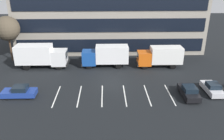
{
  "coord_description": "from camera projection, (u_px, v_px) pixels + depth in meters",
  "views": [
    {
      "loc": [
        -0.91,
        -28.46,
        13.86
      ],
      "look_at": [
        -0.05,
        1.48,
        1.4
      ],
      "focal_mm": 37.27,
      "sensor_mm": 36.0,
      "label": 1
    }
  ],
  "objects": [
    {
      "name": "box_truck_orange",
      "position": [
        160.0,
        56.0,
        36.65
      ],
      "size": [
        7.08,
        2.34,
        3.28
      ],
      "color": "#D85914",
      "rests_on": "ground_plane"
    },
    {
      "name": "bare_tree",
      "position": [
        7.0,
        28.0,
        38.03
      ],
      "size": [
        4.04,
        4.04,
        7.58
      ],
      "color": "#473323",
      "rests_on": "ground_plane"
    },
    {
      "name": "lot_markings",
      "position": [
        113.0,
        95.0,
        28.58
      ],
      "size": [
        14.14,
        5.4,
        0.01
      ],
      "color": "silver",
      "rests_on": "ground_plane"
    },
    {
      "name": "box_truck_blue",
      "position": [
        106.0,
        55.0,
        36.74
      ],
      "size": [
        7.37,
        2.44,
        3.42
      ],
      "color": "#194799",
      "rests_on": "ground_plane"
    },
    {
      "name": "ground_plane",
      "position": [
        113.0,
        84.0,
        31.62
      ],
      "size": [
        120.0,
        120.0,
        0.0
      ],
      "primitive_type": "plane",
      "color": "black"
    },
    {
      "name": "sedan_navy",
      "position": [
        20.0,
        92.0,
        27.97
      ],
      "size": [
        4.02,
        1.68,
        1.44
      ],
      "color": "navy",
      "rests_on": "ground_plane"
    },
    {
      "name": "office_building",
      "position": [
        110.0,
        10.0,
        45.42
      ],
      "size": [
        34.4,
        12.95,
        14.4
      ],
      "color": "gray",
      "rests_on": "ground_plane"
    },
    {
      "name": "box_truck_white",
      "position": [
        41.0,
        55.0,
        36.31
      ],
      "size": [
        7.93,
        2.62,
        3.67
      ],
      "color": "white",
      "rests_on": "ground_plane"
    },
    {
      "name": "sedan_black",
      "position": [
        189.0,
        92.0,
        28.0
      ],
      "size": [
        1.7,
        4.07,
        1.46
      ],
      "color": "black",
      "rests_on": "ground_plane"
    },
    {
      "name": "sedan_silver",
      "position": [
        212.0,
        88.0,
        28.93
      ],
      "size": [
        1.63,
        3.9,
        1.4
      ],
      "color": "silver",
      "rests_on": "ground_plane"
    }
  ]
}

